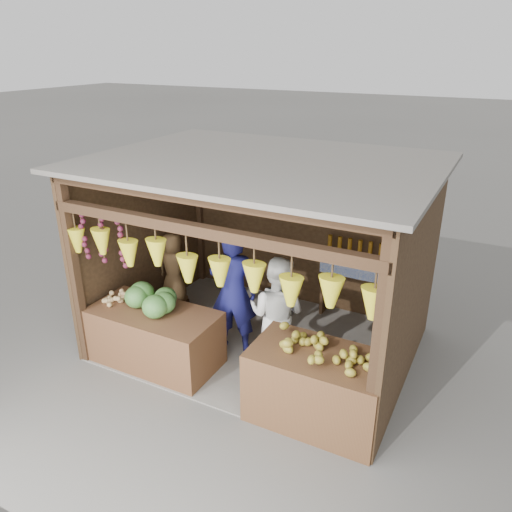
{
  "coord_description": "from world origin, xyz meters",
  "views": [
    {
      "loc": [
        2.75,
        -5.47,
        3.97
      ],
      "look_at": [
        -0.04,
        -0.1,
        1.4
      ],
      "focal_mm": 35.0,
      "sensor_mm": 36.0,
      "label": 1
    }
  ],
  "objects": [
    {
      "name": "man_standing",
      "position": [
        -0.28,
        -0.29,
        0.9
      ],
      "size": [
        0.75,
        0.59,
        1.8
      ],
      "primitive_type": "imported",
      "rotation": [
        0.0,
        0.0,
        3.42
      ],
      "color": "#161753",
      "rests_on": "ground"
    },
    {
      "name": "mango_pile",
      "position": [
        1.34,
        -1.16,
        0.98
      ],
      "size": [
        1.4,
        0.64,
        0.22
      ],
      "primitive_type": null,
      "color": "#AE6417",
      "rests_on": "counter_right"
    },
    {
      "name": "vendor_seated",
      "position": [
        -1.54,
        0.08,
        0.84
      ],
      "size": [
        0.57,
        0.39,
        1.13
      ],
      "primitive_type": "imported",
      "rotation": [
        0.0,
        0.0,
        3.19
      ],
      "color": "brown",
      "rests_on": "stool"
    },
    {
      "name": "tanfruit_pile",
      "position": [
        -1.69,
        -1.06,
        0.84
      ],
      "size": [
        0.34,
        0.4,
        0.13
      ],
      "primitive_type": null,
      "color": "#AA804E",
      "rests_on": "counter_left"
    },
    {
      "name": "ground",
      "position": [
        0.0,
        0.0,
        0.0
      ],
      "size": [
        80.0,
        80.0,
        0.0
      ],
      "primitive_type": "plane",
      "color": "#514F49",
      "rests_on": "ground"
    },
    {
      "name": "stool",
      "position": [
        -1.54,
        0.08,
        0.14
      ],
      "size": [
        0.3,
        0.3,
        0.28
      ],
      "primitive_type": "cube",
      "color": "black",
      "rests_on": "ground"
    },
    {
      "name": "counter_right",
      "position": [
        1.26,
        -1.1,
        0.43
      ],
      "size": [
        1.51,
        0.85,
        0.87
      ],
      "primitive_type": "cube",
      "color": "#51311B",
      "rests_on": "ground"
    },
    {
      "name": "counter_left",
      "position": [
        -1.06,
        -1.05,
        0.39
      ],
      "size": [
        1.71,
        0.85,
        0.77
      ],
      "primitive_type": "cube",
      "color": "#53331B",
      "rests_on": "ground"
    },
    {
      "name": "woman_standing",
      "position": [
        0.42,
        -0.4,
        0.79
      ],
      "size": [
        0.8,
        0.64,
        1.58
      ],
      "primitive_type": "imported",
      "rotation": [
        0.0,
        0.0,
        3.19
      ],
      "color": "white",
      "rests_on": "ground"
    },
    {
      "name": "back_shelf",
      "position": [
        1.05,
        1.28,
        0.87
      ],
      "size": [
        1.25,
        0.32,
        1.32
      ],
      "color": "#382314",
      "rests_on": "ground"
    },
    {
      "name": "melon_pile",
      "position": [
        -1.12,
        -0.99,
        0.93
      ],
      "size": [
        1.0,
        0.5,
        0.32
      ],
      "primitive_type": null,
      "color": "#165216",
      "rests_on": "counter_left"
    },
    {
      "name": "stall_structure",
      "position": [
        -0.03,
        -0.04,
        1.67
      ],
      "size": [
        4.3,
        3.3,
        2.66
      ],
      "color": "slate",
      "rests_on": "ground"
    }
  ]
}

